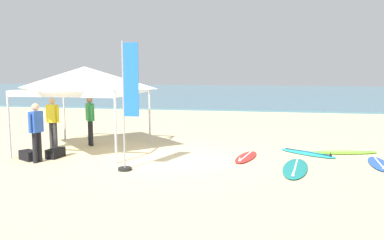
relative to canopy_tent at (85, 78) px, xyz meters
The scene contains 14 objects.
ground_plane 4.05m from the canopy_tent, 13.80° to the right, with size 80.00×80.00×0.00m, color beige.
sea 31.30m from the canopy_tent, 84.16° to the left, with size 80.00×36.00×0.10m, color teal.
canopy_tent is the anchor object (origin of this frame).
surfboard_red 5.77m from the canopy_tent, ahead, with size 0.82×1.86×0.19m.
surfboard_lime 8.69m from the canopy_tent, ahead, with size 2.18×0.99×0.19m.
surfboard_cyan 7.55m from the canopy_tent, ahead, with size 1.85×1.57×0.19m.
surfboard_teal 7.19m from the canopy_tent, 12.09° to the right, with size 0.92×2.45×0.19m.
surfboard_blue 9.29m from the canopy_tent, ahead, with size 0.62×1.88×0.19m.
person_green 1.61m from the canopy_tent, 105.73° to the left, with size 0.40×0.45×1.71m.
person_yellow 1.89m from the canopy_tent, behind, with size 0.54×0.30×1.71m.
person_blue 2.48m from the canopy_tent, 107.53° to the right, with size 0.29×0.54×1.71m.
banner_flag 3.39m from the canopy_tent, 45.92° to the right, with size 0.60×0.36×3.40m.
gear_bag_near_tent 3.02m from the canopy_tent, 121.35° to the right, with size 0.60×0.32×0.28m, color black.
gear_bag_by_pole 2.62m from the canopy_tent, 108.90° to the right, with size 0.60×0.32×0.28m, color black.
Camera 1 is at (2.73, -11.69, 2.71)m, focal length 38.29 mm.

